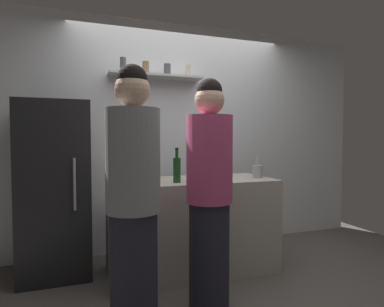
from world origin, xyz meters
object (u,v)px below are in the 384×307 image
(wine_bottle_green_glass, at_px, (177,169))
(person_grey_hoodie, at_px, (133,204))
(utensil_holder, at_px, (258,171))
(baking_pan, at_px, (211,175))
(water_bottle_plastic, at_px, (195,169))
(person_pink_top, at_px, (209,196))
(refrigerator, at_px, (56,189))
(wine_bottle_dark_glass, at_px, (148,171))

(wine_bottle_green_glass, distance_m, person_grey_hoodie, 0.90)
(utensil_holder, bearing_deg, person_grey_hoodie, -149.54)
(baking_pan, distance_m, water_bottle_plastic, 0.33)
(utensil_holder, distance_m, person_pink_top, 1.01)
(refrigerator, relative_size, wine_bottle_dark_glass, 5.67)
(water_bottle_plastic, xyz_separation_m, person_grey_hoodie, (-0.69, -0.77, -0.13))
(wine_bottle_dark_glass, distance_m, water_bottle_plastic, 0.44)
(wine_bottle_dark_glass, height_order, person_grey_hoodie, person_grey_hoodie)
(wine_bottle_green_glass, bearing_deg, water_bottle_plastic, 11.99)
(refrigerator, xyz_separation_m, water_bottle_plastic, (1.22, -0.47, 0.19))
(utensil_holder, distance_m, person_grey_hoodie, 1.59)
(refrigerator, xyz_separation_m, wine_bottle_green_glass, (1.03, -0.51, 0.20))
(baking_pan, relative_size, utensil_holder, 1.56)
(water_bottle_plastic, xyz_separation_m, person_pink_top, (-0.10, -0.61, -0.14))
(wine_bottle_dark_glass, bearing_deg, refrigerator, 149.45)
(refrigerator, distance_m, utensil_holder, 1.96)
(wine_bottle_dark_glass, bearing_deg, wine_bottle_green_glass, -11.39)
(refrigerator, height_order, water_bottle_plastic, refrigerator)
(refrigerator, xyz_separation_m, baking_pan, (1.46, -0.27, 0.10))
(refrigerator, distance_m, wine_bottle_green_glass, 1.17)
(wine_bottle_dark_glass, bearing_deg, utensil_holder, 0.99)
(baking_pan, xyz_separation_m, person_grey_hoodie, (-0.93, -0.98, -0.04))
(person_grey_hoodie, bearing_deg, wine_bottle_green_glass, 43.25)
(person_grey_hoodie, bearing_deg, wine_bottle_dark_glass, 59.90)
(baking_pan, xyz_separation_m, wine_bottle_dark_glass, (-0.68, -0.19, 0.08))
(refrigerator, distance_m, baking_pan, 1.49)
(wine_bottle_dark_glass, bearing_deg, water_bottle_plastic, -1.53)
(wine_bottle_green_glass, height_order, water_bottle_plastic, wine_bottle_green_glass)
(refrigerator, distance_m, person_pink_top, 1.55)
(baking_pan, bearing_deg, wine_bottle_green_glass, -150.41)
(baking_pan, xyz_separation_m, utensil_holder, (0.44, -0.17, 0.04))
(wine_bottle_dark_glass, distance_m, wine_bottle_green_glass, 0.26)
(refrigerator, height_order, wine_bottle_green_glass, refrigerator)
(baking_pan, distance_m, wine_bottle_green_glass, 0.50)
(wine_bottle_dark_glass, distance_m, person_pink_top, 0.71)
(baking_pan, height_order, utensil_holder, utensil_holder)
(wine_bottle_green_glass, xyz_separation_m, person_pink_top, (0.08, -0.57, -0.15))
(refrigerator, height_order, person_grey_hoodie, person_grey_hoodie)
(utensil_holder, height_order, person_pink_top, person_pink_top)
(person_pink_top, bearing_deg, water_bottle_plastic, -28.12)
(water_bottle_plastic, relative_size, person_pink_top, 0.15)
(wine_bottle_green_glass, distance_m, person_pink_top, 0.59)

